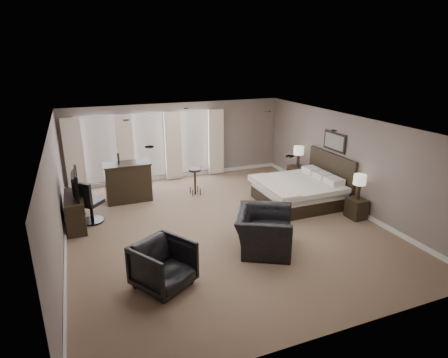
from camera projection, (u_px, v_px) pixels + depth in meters
name	position (u px, v px, depth m)	size (l,w,h in m)	color
room	(222.00, 177.00, 9.13)	(7.60, 8.60, 2.64)	#79614D
window_bay	(149.00, 147.00, 12.43)	(5.25, 0.20, 2.30)	silver
bed	(299.00, 181.00, 10.73)	(2.20, 2.10, 1.40)	silver
nightstand_near	(356.00, 208.00, 9.91)	(0.40, 0.49, 0.54)	black
nightstand_far	(297.00, 175.00, 12.45)	(0.47, 0.57, 0.62)	black
lamp_near	(359.00, 187.00, 9.71)	(0.32, 0.32, 0.67)	beige
lamp_far	(298.00, 157.00, 12.24)	(0.33, 0.33, 0.68)	beige
wall_art	(334.00, 142.00, 10.79)	(0.04, 0.96, 0.56)	slate
dresser	(75.00, 211.00, 9.39)	(0.45, 1.39, 0.81)	black
tv	(73.00, 194.00, 9.24)	(1.14, 0.66, 0.15)	black
armchair_near	(264.00, 224.00, 8.23)	(1.37, 0.89, 1.19)	black
armchair_far	(163.00, 263.00, 6.92)	(0.95, 0.89, 0.98)	black
bar_counter	(128.00, 182.00, 10.99)	(1.34, 0.70, 1.17)	black
bar_stool_left	(139.00, 189.00, 11.06)	(0.34, 0.34, 0.72)	black
bar_stool_right	(195.00, 182.00, 11.51)	(0.39, 0.39, 0.83)	black
desk_chair	(90.00, 201.00, 9.57)	(0.58, 0.58, 1.15)	black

